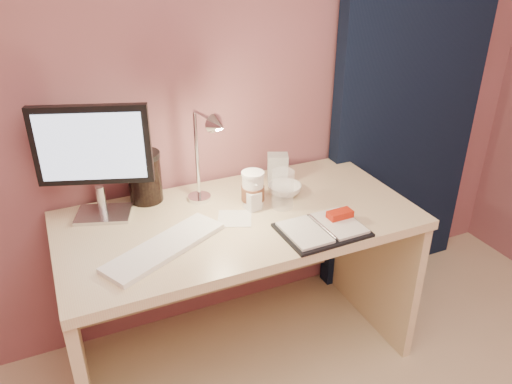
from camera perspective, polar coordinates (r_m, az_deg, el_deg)
name	(u,v)px	position (r m, az deg, el deg)	size (l,w,h in m)	color
room	(397,72)	(2.54, 15.84, 13.04)	(3.50, 3.50, 3.50)	#C6B28E
desk	(233,254)	(2.15, -2.62, -7.08)	(1.40, 0.70, 0.73)	beige
monitor	(94,152)	(1.95, -18.02, 4.34)	(0.41, 0.21, 0.46)	silver
keyboard	(165,247)	(1.80, -10.36, -6.20)	(0.47, 0.14, 0.02)	white
planner	(324,228)	(1.89, 7.73, -4.08)	(0.32, 0.24, 0.05)	black
paper_c	(235,218)	(1.96, -2.46, -3.03)	(0.13, 0.13, 0.00)	silver
coffee_cup	(253,190)	(2.01, -0.36, 0.20)	(0.09, 0.09, 0.15)	white
clear_cup	(283,189)	(2.01, 3.07, 0.33)	(0.09, 0.09, 0.16)	white
bowl	(285,190)	(2.13, 3.29, 0.28)	(0.14, 0.14, 0.04)	white
lotion_bottle	(253,196)	(1.99, -0.38, -0.47)	(0.05, 0.05, 0.12)	white
dark_jar	(145,179)	(2.10, -12.57, 1.41)	(0.13, 0.13, 0.19)	black
product_box	(278,169)	(2.22, 2.49, 2.69)	(0.09, 0.07, 0.13)	#B6B5B1
desk_lamp	(199,152)	(1.90, -6.56, 4.57)	(0.13, 0.25, 0.41)	silver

